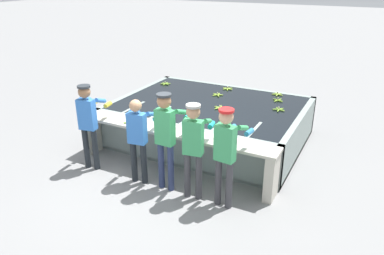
{
  "coord_description": "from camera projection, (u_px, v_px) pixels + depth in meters",
  "views": [
    {
      "loc": [
        3.22,
        -5.21,
        3.59
      ],
      "look_at": [
        0.0,
        1.08,
        0.62
      ],
      "focal_mm": 35.0,
      "sensor_mm": 36.0,
      "label": 1
    }
  ],
  "objects": [
    {
      "name": "ground_plane",
      "position": [
        166.0,
        177.0,
        7.02
      ],
      "size": [
        80.0,
        80.0,
        0.0
      ],
      "primitive_type": "plane",
      "color": "gray",
      "rests_on": "ground"
    },
    {
      "name": "wash_tank",
      "position": [
        209.0,
        122.0,
        8.44
      ],
      "size": [
        4.06,
        3.01,
        0.88
      ],
      "color": "gray",
      "rests_on": "ground"
    },
    {
      "name": "work_ledge",
      "position": [
        171.0,
        143.0,
        6.96
      ],
      "size": [
        4.06,
        0.45,
        0.88
      ],
      "color": "#B7B2A3",
      "rests_on": "ground"
    },
    {
      "name": "worker_0",
      "position": [
        88.0,
        119.0,
        7.0
      ],
      "size": [
        0.48,
        0.74,
        1.68
      ],
      "color": "#1E2328",
      "rests_on": "ground"
    },
    {
      "name": "worker_1",
      "position": [
        138.0,
        134.0,
        6.55
      ],
      "size": [
        0.47,
        0.73,
        1.58
      ],
      "color": "#1E2328",
      "rests_on": "ground"
    },
    {
      "name": "worker_2",
      "position": [
        166.0,
        132.0,
        6.29
      ],
      "size": [
        0.43,
        0.73,
        1.76
      ],
      "color": "navy",
      "rests_on": "ground"
    },
    {
      "name": "worker_3",
      "position": [
        194.0,
        142.0,
        6.05
      ],
      "size": [
        0.47,
        0.74,
        1.68
      ],
      "color": "#38383D",
      "rests_on": "ground"
    },
    {
      "name": "worker_4",
      "position": [
        226.0,
        148.0,
        5.82
      ],
      "size": [
        0.46,
        0.74,
        1.69
      ],
      "color": "#38383D",
      "rests_on": "ground"
    },
    {
      "name": "banana_bunch_floating_0",
      "position": [
        228.0,
        89.0,
        9.22
      ],
      "size": [
        0.28,
        0.28,
        0.08
      ],
      "color": "#8CB738",
      "rests_on": "wash_tank"
    },
    {
      "name": "banana_bunch_floating_1",
      "position": [
        279.0,
        110.0,
        7.84
      ],
      "size": [
        0.28,
        0.27,
        0.08
      ],
      "color": "#75A333",
      "rests_on": "wash_tank"
    },
    {
      "name": "banana_bunch_floating_2",
      "position": [
        167.0,
        114.0,
        7.58
      ],
      "size": [
        0.27,
        0.27,
        0.08
      ],
      "color": "#8CB738",
      "rests_on": "wash_tank"
    },
    {
      "name": "banana_bunch_floating_3",
      "position": [
        165.0,
        84.0,
        9.63
      ],
      "size": [
        0.27,
        0.28,
        0.08
      ],
      "color": "#75A333",
      "rests_on": "wash_tank"
    },
    {
      "name": "banana_bunch_floating_4",
      "position": [
        220.0,
        108.0,
        7.94
      ],
      "size": [
        0.28,
        0.27,
        0.08
      ],
      "color": "#9EC642",
      "rests_on": "wash_tank"
    },
    {
      "name": "banana_bunch_floating_5",
      "position": [
        278.0,
        100.0,
        8.4
      ],
      "size": [
        0.27,
        0.27,
        0.08
      ],
      "color": "#7FAD33",
      "rests_on": "wash_tank"
    },
    {
      "name": "banana_bunch_floating_6",
      "position": [
        217.0,
        95.0,
        8.77
      ],
      "size": [
        0.28,
        0.26,
        0.08
      ],
      "color": "#8CB738",
      "rests_on": "wash_tank"
    },
    {
      "name": "banana_bunch_floating_7",
      "position": [
        277.0,
        94.0,
        8.8
      ],
      "size": [
        0.28,
        0.27,
        0.08
      ],
      "color": "#93BC3D",
      "rests_on": "wash_tank"
    },
    {
      "name": "banana_bunch_ledge_0",
      "position": [
        131.0,
        122.0,
        7.16
      ],
      "size": [
        0.27,
        0.28,
        0.08
      ],
      "color": "#7FAD33",
      "rests_on": "work_ledge"
    },
    {
      "name": "banana_bunch_ledge_1",
      "position": [
        196.0,
        133.0,
        6.69
      ],
      "size": [
        0.28,
        0.28,
        0.08
      ],
      "color": "#9EC642",
      "rests_on": "work_ledge"
    },
    {
      "name": "knife_0",
      "position": [
        166.0,
        128.0,
        6.92
      ],
      "size": [
        0.29,
        0.25,
        0.02
      ],
      "color": "silver",
      "rests_on": "work_ledge"
    },
    {
      "name": "knife_1",
      "position": [
        220.0,
        140.0,
        6.45
      ],
      "size": [
        0.35,
        0.07,
        0.02
      ],
      "color": "silver",
      "rests_on": "work_ledge"
    }
  ]
}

